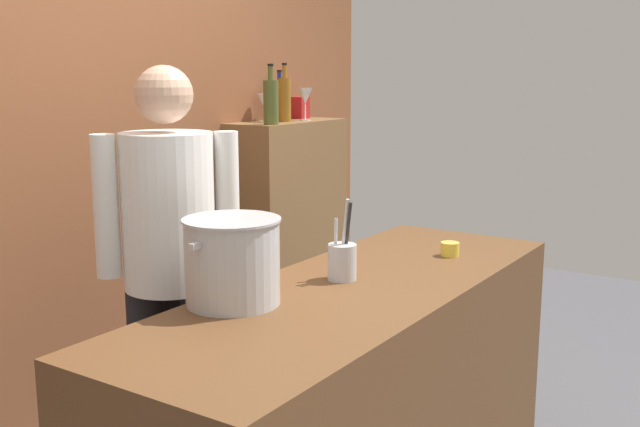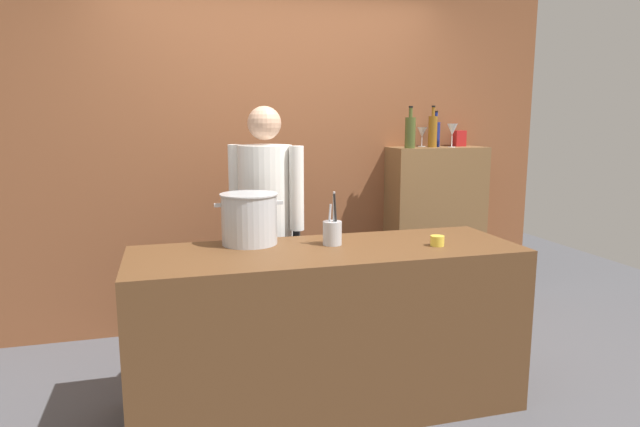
# 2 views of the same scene
# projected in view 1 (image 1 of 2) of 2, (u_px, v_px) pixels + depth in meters

# --- Properties ---
(brick_back_panel) EXTENTS (4.40, 0.10, 3.00)m
(brick_back_panel) POSITION_uv_depth(u_px,v_px,m) (80.00, 103.00, 3.25)
(brick_back_panel) COLOR brown
(brick_back_panel) RESTS_ON ground_plane
(prep_counter) EXTENTS (2.08, 0.70, 0.90)m
(prep_counter) POSITION_uv_depth(u_px,v_px,m) (353.00, 406.00, 2.69)
(prep_counter) COLOR brown
(prep_counter) RESTS_ON ground_plane
(bar_cabinet) EXTENTS (0.76, 0.32, 1.36)m
(bar_cabinet) POSITION_uv_depth(u_px,v_px,m) (288.00, 239.00, 4.31)
(bar_cabinet) COLOR brown
(bar_cabinet) RESTS_ON ground_plane
(chef) EXTENTS (0.45, 0.43, 1.66)m
(chef) POSITION_uv_depth(u_px,v_px,m) (170.00, 254.00, 2.79)
(chef) COLOR black
(chef) RESTS_ON ground_plane
(stockpot_large) EXTENTS (0.38, 0.32, 0.28)m
(stockpot_large) POSITION_uv_depth(u_px,v_px,m) (232.00, 261.00, 2.39)
(stockpot_large) COLOR #B7BABF
(stockpot_large) RESTS_ON prep_counter
(utensil_crock) EXTENTS (0.10, 0.10, 0.30)m
(utensil_crock) POSITION_uv_depth(u_px,v_px,m) (342.00, 260.00, 2.67)
(utensil_crock) COLOR #B7BABF
(utensil_crock) RESTS_ON prep_counter
(butter_jar) EXTENTS (0.08, 0.08, 0.06)m
(butter_jar) POSITION_uv_depth(u_px,v_px,m) (450.00, 249.00, 3.03)
(butter_jar) COLOR yellow
(butter_jar) RESTS_ON prep_counter
(wine_bottle_amber) EXTENTS (0.07, 0.07, 0.32)m
(wine_bottle_amber) POSITION_uv_depth(u_px,v_px,m) (285.00, 99.00, 4.10)
(wine_bottle_amber) COLOR #8C5919
(wine_bottle_amber) RESTS_ON bar_cabinet
(wine_bottle_cobalt) EXTENTS (0.07, 0.07, 0.28)m
(wine_bottle_cobalt) POSITION_uv_depth(u_px,v_px,m) (280.00, 102.00, 4.21)
(wine_bottle_cobalt) COLOR navy
(wine_bottle_cobalt) RESTS_ON bar_cabinet
(wine_bottle_olive) EXTENTS (0.08, 0.08, 0.31)m
(wine_bottle_olive) POSITION_uv_depth(u_px,v_px,m) (271.00, 101.00, 3.87)
(wine_bottle_olive) COLOR #475123
(wine_bottle_olive) RESTS_ON bar_cabinet
(wine_glass_short) EXTENTS (0.08, 0.08, 0.15)m
(wine_glass_short) POSITION_uv_depth(u_px,v_px,m) (264.00, 101.00, 4.14)
(wine_glass_short) COLOR silver
(wine_glass_short) RESTS_ON bar_cabinet
(wine_glass_wide) EXTENTS (0.08, 0.08, 0.18)m
(wine_glass_wide) POSITION_uv_depth(u_px,v_px,m) (305.00, 97.00, 4.20)
(wine_glass_wide) COLOR silver
(wine_glass_wide) RESTS_ON bar_cabinet
(spice_tin_red) EXTENTS (0.09, 0.09, 0.13)m
(spice_tin_red) POSITION_uv_depth(u_px,v_px,m) (300.00, 108.00, 4.40)
(spice_tin_red) COLOR red
(spice_tin_red) RESTS_ON bar_cabinet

